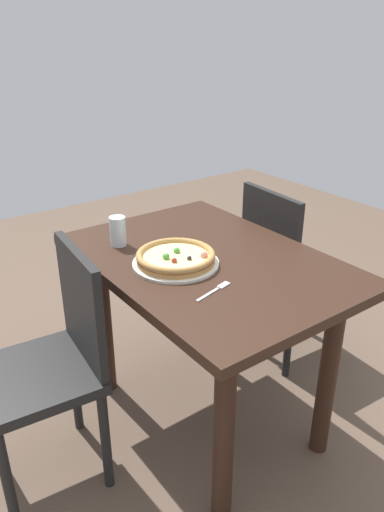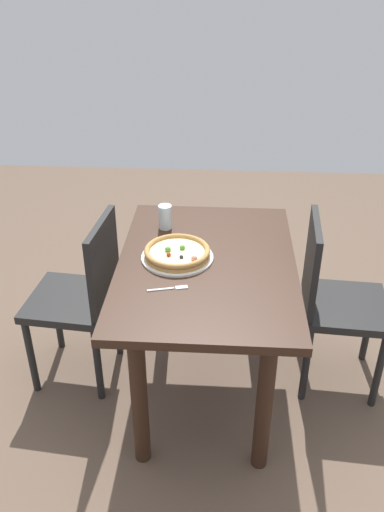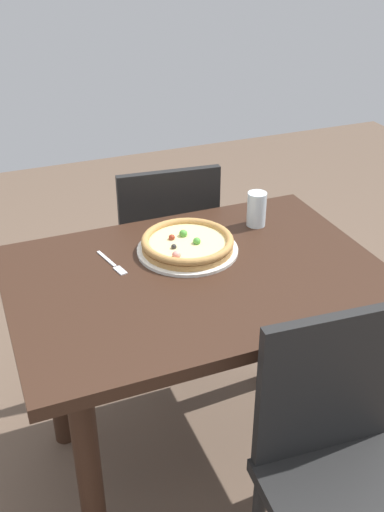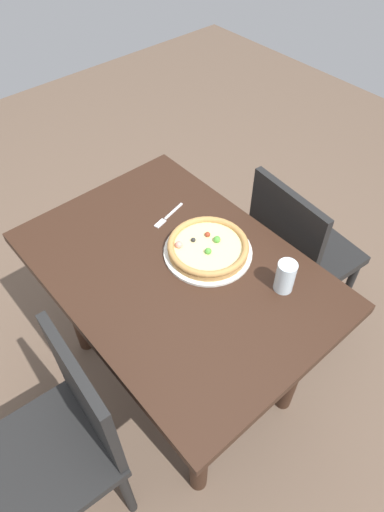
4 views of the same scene
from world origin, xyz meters
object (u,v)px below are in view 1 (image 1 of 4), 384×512
at_px(dining_table, 207,289).
at_px(drinking_glass, 118,231).
at_px(pizza, 176,257).
at_px(chair_far, 286,267).
at_px(plate, 176,263).
at_px(fork, 216,290).
at_px(chair_near, 54,360).

bearing_deg(dining_table, drinking_glass, -144.95).
bearing_deg(pizza, drinking_glass, -163.72).
distance_m(dining_table, chair_far, 0.63).
xyz_separation_m(dining_table, chair_far, (-0.15, 0.60, -0.14)).
xyz_separation_m(plate, drinking_glass, (-0.28, -0.08, 0.05)).
distance_m(plate, fork, 0.24).
bearing_deg(pizza, chair_near, -99.66).
bearing_deg(chair_far, fork, -59.65).
distance_m(chair_near, drinking_glass, 0.55).
height_order(fork, drinking_glass, drinking_glass).
height_order(chair_near, pizza, chair_near).
height_order(chair_far, plate, chair_far).
height_order(dining_table, pizza, pizza).
bearing_deg(pizza, fork, -1.03).
distance_m(chair_near, chair_far, 1.20).
distance_m(dining_table, plate, 0.19).
bearing_deg(fork, drinking_glass, 85.01).
height_order(chair_far, fork, chair_far).
xyz_separation_m(chair_far, drinking_glass, (-0.16, -0.81, 0.33)).
xyz_separation_m(dining_table, chair_near, (-0.10, -0.60, -0.14)).
distance_m(dining_table, fork, 0.29).
distance_m(chair_near, plate, 0.55).
distance_m(chair_far, pizza, 0.80).
relative_size(plate, fork, 1.94).
distance_m(fork, drinking_glass, 0.53).
bearing_deg(chair_far, drinking_glass, -96.93).
height_order(dining_table, fork, fork).
relative_size(chair_far, drinking_glass, 7.58).
bearing_deg(chair_near, chair_far, -82.39).
bearing_deg(drinking_glass, chair_near, -62.40).
height_order(chair_far, pizza, chair_far).
height_order(dining_table, chair_far, chair_far).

